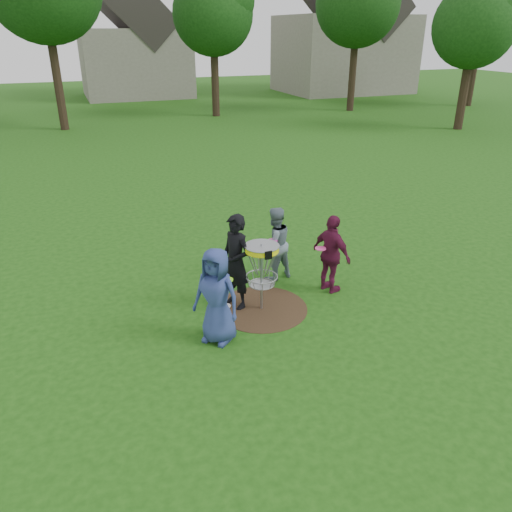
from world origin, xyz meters
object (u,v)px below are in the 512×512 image
object	(u,v)px
player_blue	(217,296)
disc_golf_basket	(262,261)
player_black	(236,262)
player_grey	(275,244)
player_maroon	(332,254)

from	to	relation	value
player_blue	disc_golf_basket	xyz separation A→B (m)	(1.10, 0.71, 0.15)
player_black	player_grey	distance (m)	1.44
player_blue	player_black	world-z (taller)	player_black
player_maroon	player_blue	bearing A→B (deg)	90.71
player_grey	disc_golf_basket	bearing A→B (deg)	45.00
player_blue	player_maroon	xyz separation A→B (m)	(2.70, 0.90, -0.04)
player_black	player_grey	world-z (taller)	player_black
player_blue	player_grey	bearing A→B (deg)	91.63
disc_golf_basket	player_maroon	bearing A→B (deg)	6.55
player_black	player_grey	size ratio (longest dim) A/B	1.17
player_black	disc_golf_basket	xyz separation A→B (m)	(0.41, -0.30, 0.08)
player_grey	player_maroon	xyz separation A→B (m)	(0.85, -0.96, 0.02)
disc_golf_basket	player_grey	bearing A→B (deg)	56.89
player_blue	player_black	size ratio (longest dim) A/B	0.92
player_blue	disc_golf_basket	size ratio (longest dim) A/B	1.25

